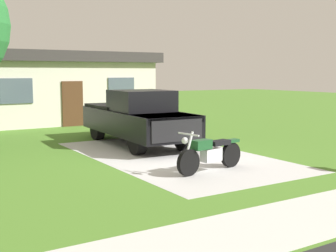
% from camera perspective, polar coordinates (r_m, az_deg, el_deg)
% --- Properties ---
extents(ground_plane, '(80.00, 80.00, 0.00)m').
position_cam_1_polar(ground_plane, '(13.29, 0.69, -3.86)').
color(ground_plane, '#4B7A28').
extents(driveway_pad, '(4.48, 8.12, 0.01)m').
position_cam_1_polar(driveway_pad, '(13.29, 0.69, -3.85)').
color(driveway_pad, '#BEBEBE').
rests_on(driveway_pad, ground).
extents(motorcycle, '(2.20, 0.74, 1.09)m').
position_cam_1_polar(motorcycle, '(11.17, 5.47, -3.50)').
color(motorcycle, black).
rests_on(motorcycle, ground).
extents(pickup_truck, '(2.27, 5.71, 1.90)m').
position_cam_1_polar(pickup_truck, '(15.34, -4.17, 1.16)').
color(pickup_truck, black).
rests_on(pickup_truck, ground).
extents(neighbor_house, '(9.60, 5.60, 3.50)m').
position_cam_1_polar(neighbor_house, '(23.34, -14.40, 4.99)').
color(neighbor_house, beige).
rests_on(neighbor_house, ground).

